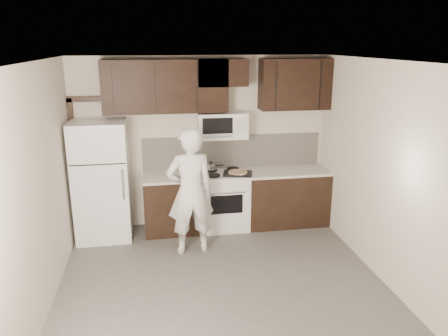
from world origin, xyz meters
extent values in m
plane|color=#55524F|center=(0.00, 0.00, 0.00)|extent=(4.50, 4.50, 0.00)
plane|color=beige|center=(0.00, 2.25, 1.35)|extent=(4.00, 0.00, 4.00)
plane|color=white|center=(0.00, 0.00, 2.70)|extent=(4.50, 4.50, 0.00)
cube|color=black|center=(-0.52, 1.94, 0.43)|extent=(0.87, 0.62, 0.87)
cube|color=black|center=(1.34, 1.94, 0.43)|extent=(1.32, 0.62, 0.87)
cube|color=white|center=(-0.52, 1.94, 0.89)|extent=(0.87, 0.64, 0.04)
cube|color=white|center=(1.34, 1.94, 0.89)|extent=(1.32, 0.64, 0.04)
cube|color=white|center=(0.30, 1.94, 0.45)|extent=(0.76, 0.62, 0.89)
cube|color=white|center=(0.30, 1.94, 0.90)|extent=(0.76, 0.62, 0.02)
cube|color=black|center=(0.30, 1.63, 0.50)|extent=(0.50, 0.01, 0.30)
cylinder|color=silver|center=(0.30, 1.60, 0.70)|extent=(0.55, 0.02, 0.02)
cylinder|color=black|center=(0.12, 1.79, 0.93)|extent=(0.20, 0.20, 0.03)
cylinder|color=black|center=(0.48, 1.79, 0.93)|extent=(0.20, 0.20, 0.03)
cylinder|color=black|center=(0.12, 2.09, 0.93)|extent=(0.20, 0.20, 0.03)
cylinder|color=black|center=(0.48, 2.09, 0.93)|extent=(0.20, 0.20, 0.03)
cube|color=beige|center=(0.50, 2.24, 1.18)|extent=(2.90, 0.02, 0.54)
cube|color=black|center=(-0.55, 2.08, 2.26)|extent=(1.85, 0.35, 0.78)
cube|color=black|center=(1.45, 2.08, 2.26)|extent=(1.10, 0.35, 0.78)
cube|color=black|center=(0.30, 2.08, 2.45)|extent=(0.76, 0.35, 0.40)
cube|color=white|center=(0.30, 2.06, 1.65)|extent=(0.76, 0.38, 0.40)
cube|color=black|center=(0.20, 1.86, 1.68)|extent=(0.46, 0.01, 0.24)
cube|color=silver|center=(0.56, 1.86, 1.68)|extent=(0.18, 0.01, 0.24)
cylinder|color=silver|center=(0.20, 1.84, 1.52)|extent=(0.46, 0.02, 0.02)
cube|color=white|center=(-1.55, 1.89, 0.90)|extent=(0.80, 0.72, 1.80)
cube|color=black|center=(-1.55, 1.53, 1.25)|extent=(0.77, 0.01, 0.02)
cylinder|color=silver|center=(-1.22, 1.50, 0.95)|extent=(0.03, 0.03, 0.45)
cube|color=black|center=(-1.96, 2.21, 1.05)|extent=(0.08, 0.08, 2.10)
cube|color=black|center=(-1.75, 2.21, 2.08)|extent=(0.50, 0.08, 0.08)
cylinder|color=silver|center=(0.12, 2.09, 0.97)|extent=(0.17, 0.17, 0.13)
sphere|color=black|center=(0.12, 2.09, 1.05)|extent=(0.04, 0.04, 0.04)
cylinder|color=black|center=(0.25, 2.10, 0.99)|extent=(0.16, 0.04, 0.02)
cube|color=black|center=(0.51, 1.84, 0.92)|extent=(0.51, 0.43, 0.02)
cylinder|color=beige|center=(0.51, 1.84, 0.94)|extent=(0.36, 0.36, 0.02)
imported|color=silver|center=(-0.29, 1.17, 0.90)|extent=(0.70, 0.51, 1.80)
camera|label=1|loc=(-0.77, -4.53, 2.90)|focal=35.00mm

